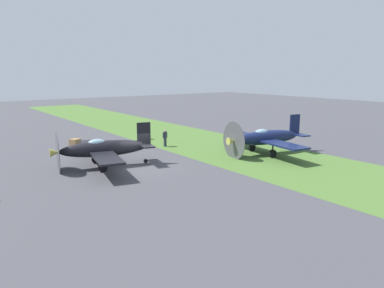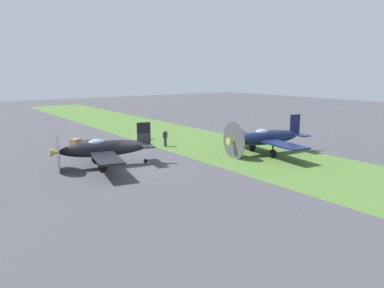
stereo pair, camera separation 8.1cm
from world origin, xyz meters
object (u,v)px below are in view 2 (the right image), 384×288
at_px(airplane_lead, 103,149).
at_px(runway_marker_cone, 142,142).
at_px(ground_crew_chief, 165,138).
at_px(supply_crate, 75,142).
at_px(airplane_wingman, 266,138).
at_px(fuel_drum, 147,135).

distance_m(airplane_lead, runway_marker_cone, 9.77).
bearing_deg(ground_crew_chief, airplane_lead, -168.34).
distance_m(supply_crate, runway_marker_cone, 6.82).
distance_m(airplane_wingman, supply_crate, 19.39).
height_order(airplane_wingman, supply_crate, airplane_wingman).
bearing_deg(runway_marker_cone, supply_crate, 57.22).
relative_size(airplane_lead, ground_crew_chief, 5.82).
xyz_separation_m(airplane_wingman, runway_marker_cone, (10.86, 7.02, -1.31)).
bearing_deg(ground_crew_chief, runway_marker_cone, 105.18).
xyz_separation_m(ground_crew_chief, runway_marker_cone, (2.43, 1.42, -0.69)).
bearing_deg(airplane_lead, ground_crew_chief, -51.02).
xyz_separation_m(airplane_lead, ground_crew_chief, (4.25, -8.43, -0.58)).
bearing_deg(runway_marker_cone, airplane_wingman, -147.14).
xyz_separation_m(airplane_lead, supply_crate, (10.37, -1.28, -1.17)).
height_order(airplane_lead, runway_marker_cone, airplane_lead).
bearing_deg(fuel_drum, runway_marker_cone, 140.54).
height_order(fuel_drum, supply_crate, fuel_drum).
distance_m(ground_crew_chief, supply_crate, 9.44).
bearing_deg(supply_crate, airplane_lead, 172.98).
distance_m(airplane_lead, ground_crew_chief, 9.46).
height_order(supply_crate, runway_marker_cone, supply_crate).
distance_m(airplane_lead, supply_crate, 10.51).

